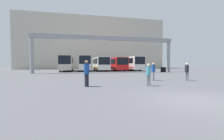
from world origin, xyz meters
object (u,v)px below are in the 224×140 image
Objects in this scene: pedestrian_mid_left at (87,73)px; pedestrian_mid_right at (187,71)px; traffic_cone at (150,71)px; bus_slot_0 at (67,63)px; bus_slot_4 at (131,63)px; tire_stack at (163,70)px; bus_slot_1 at (84,62)px; pedestrian_near_center at (148,74)px; bus_slot_3 at (116,63)px; bus_slot_2 at (100,63)px; pedestrian_far_center at (153,71)px.

pedestrian_mid_right is at bearing -105.18° from pedestrian_mid_left.
traffic_cone is (2.28, 12.07, -0.54)m from pedestrian_mid_right.
bus_slot_0 is 15.04m from bus_slot_4.
pedestrian_mid_right is 14.90m from tire_stack.
bus_slot_1 reaches higher than traffic_cone.
bus_slot_4 is 6.83× the size of pedestrian_mid_right.
pedestrian_mid_right reaches higher than pedestrian_near_center.
pedestrian_mid_right is at bearing -60.61° from bus_slot_0.
pedestrian_near_center is (-3.86, -24.78, -0.86)m from bus_slot_3.
bus_slot_1 is at bearing -168.85° from bus_slot_2.
pedestrian_mid_left is (3.13, -23.90, -0.91)m from bus_slot_0.
pedestrian_mid_left is at bearing -100.14° from bus_slot_2.
bus_slot_0 is 6.24× the size of pedestrian_mid_right.
bus_slot_0 is at bearing -178.52° from bus_slot_3.
bus_slot_0 is at bearing 177.99° from bus_slot_1.
pedestrian_mid_right is (-2.56, -22.62, -0.96)m from bus_slot_4.
tire_stack is at bearing -39.83° from bus_slot_2.
bus_slot_4 is 7.12× the size of pedestrian_near_center.
traffic_cone is (7.23, -10.66, -1.41)m from bus_slot_2.
bus_slot_3 is 6.04× the size of pedestrian_mid_left.
pedestrian_mid_left is 6.88m from pedestrian_far_center.
bus_slot_2 is at bearing 133.72° from pedestrian_mid_right.
bus_slot_1 reaches higher than bus_slot_0.
bus_slot_3 is 6.86× the size of pedestrian_near_center.
pedestrian_far_center is (9.50, -21.28, -0.98)m from bus_slot_0.
traffic_cone is (5.25, 11.23, -0.56)m from pedestrian_far_center.
pedestrian_far_center is at bearing -98.04° from pedestrian_near_center.
bus_slot_3 is 25.54m from pedestrian_mid_left.
bus_slot_0 is at bearing -113.85° from pedestrian_far_center.
bus_slot_2 is 23.28m from pedestrian_mid_right.
pedestrian_far_center is at bearing -65.95° from bus_slot_0.
bus_slot_0 is 5.72× the size of pedestrian_mid_left.
bus_slot_3 is 0.96× the size of bus_slot_4.
pedestrian_mid_left is (-4.39, -24.51, -0.78)m from bus_slot_2.
pedestrian_mid_left is at bearing -137.81° from pedestrian_mid_right.
tire_stack is (3.35, -8.94, -1.36)m from bus_slot_4.
bus_slot_0 is at bearing -175.37° from bus_slot_2.
bus_slot_1 is at bearing -176.83° from bus_slot_4.
bus_slot_2 is 1.02× the size of bus_slot_4.
traffic_cone is at bearing -92.02° from pedestrian_near_center.
pedestrian_far_center is at bearing -74.82° from bus_slot_1.
pedestrian_far_center reaches higher than traffic_cone.
bus_slot_3 is 3.77m from bus_slot_4.
traffic_cone is at bearing 110.73° from pedestrian_mid_right.
pedestrian_near_center is (-2.08, -3.21, -0.05)m from pedestrian_far_center.
bus_slot_0 is 1.03× the size of bus_slot_1.
pedestrian_near_center is at bearing -73.16° from bus_slot_0.
pedestrian_near_center is (-0.10, -25.10, -0.90)m from bus_slot_2.
bus_slot_1 is 21.94m from pedestrian_far_center.
pedestrian_mid_left is 1.14× the size of pedestrian_near_center.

